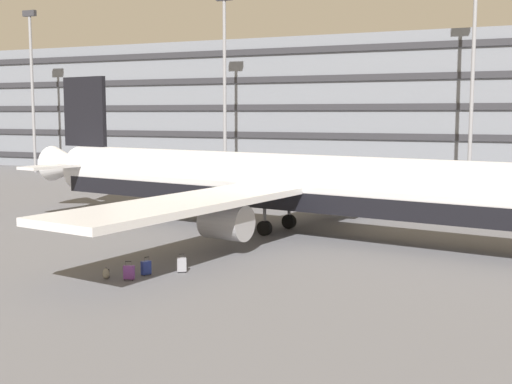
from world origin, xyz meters
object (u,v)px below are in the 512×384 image
(suitcase_large, at_px, (129,272))
(suitcase_orange, at_px, (146,268))
(suitcase_navy, at_px, (182,264))
(airliner, at_px, (293,185))
(backpack_small, at_px, (106,274))

(suitcase_large, distance_m, suitcase_orange, 1.05)
(suitcase_large, bearing_deg, suitcase_navy, 57.03)
(airliner, bearing_deg, suitcase_navy, -96.30)
(airliner, height_order, suitcase_navy, airliner)
(suitcase_navy, xyz_separation_m, backpack_small, (-2.44, -2.43, -0.14))
(suitcase_orange, xyz_separation_m, backpack_small, (-1.25, -1.29, -0.12))
(suitcase_large, bearing_deg, suitcase_orange, 78.11)
(airliner, height_order, suitcase_orange, airliner)
(suitcase_navy, height_order, backpack_small, suitcase_navy)
(suitcase_large, relative_size, backpack_small, 1.63)
(backpack_small, bearing_deg, suitcase_large, 14.18)
(airliner, height_order, backpack_small, airliner)
(suitcase_orange, bearing_deg, airliner, 78.93)
(airliner, xyz_separation_m, suitcase_orange, (-2.44, -12.48, -2.62))
(airliner, height_order, suitcase_large, airliner)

